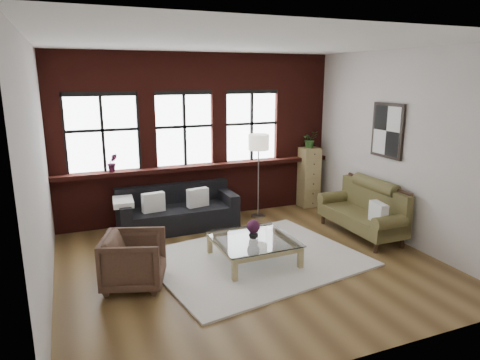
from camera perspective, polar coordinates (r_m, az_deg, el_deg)
name	(u,v)px	position (r m, az deg, el deg)	size (l,w,h in m)	color
floor	(249,262)	(6.63, 1.19, -10.94)	(5.50, 5.50, 0.00)	brown
ceiling	(250,43)	(6.04, 1.34, 17.85)	(5.50, 5.50, 0.00)	white
wall_back	(199,137)	(8.46, -5.54, 5.73)	(5.50, 5.50, 0.00)	beige
wall_front	(359,207)	(4.03, 15.57, -3.54)	(5.50, 5.50, 0.00)	beige
wall_left	(39,176)	(5.66, -25.23, 0.52)	(5.00, 5.00, 0.00)	beige
wall_right	(400,148)	(7.65, 20.57, 4.07)	(5.00, 5.00, 0.00)	beige
brick_backwall	(200,137)	(8.40, -5.42, 5.67)	(5.50, 0.12, 3.20)	#42140F
sill_ledge	(202,166)	(8.41, -5.15, 1.82)	(5.50, 0.30, 0.08)	#42140F
window_left	(103,134)	(8.06, -17.86, 5.82)	(1.38, 0.10, 1.50)	black
window_mid	(184,130)	(8.31, -7.45, 6.58)	(1.38, 0.10, 1.50)	black
window_right	(251,127)	(8.77, 1.48, 7.05)	(1.38, 0.10, 1.50)	black
wall_poster	(388,131)	(7.81, 19.08, 6.24)	(0.05, 0.74, 0.94)	black
shag_rug	(255,259)	(6.72, 2.08, -10.45)	(3.05, 2.39, 0.03)	beige
dark_sofa	(178,208)	(8.00, -8.30, -3.72)	(2.15, 0.87, 0.78)	black
pillow_a	(153,202)	(7.76, -11.48, -2.93)	(0.40, 0.14, 0.34)	white
pillow_b	(198,197)	(7.94, -5.66, -2.33)	(0.40, 0.14, 0.34)	white
vintage_settee	(361,209)	(7.85, 15.83, -3.79)	(0.79, 1.78, 0.95)	brown
pillow_settee	(378,213)	(7.37, 17.97, -4.18)	(0.14, 0.38, 0.34)	white
armchair	(134,260)	(5.98, -13.92, -10.37)	(0.78, 0.80, 0.73)	#442E22
coffee_table	(253,250)	(6.59, 1.77, -9.35)	(1.16, 1.16, 0.39)	#9E8C55
vase	(253,234)	(6.49, 1.79, -7.17)	(0.15, 0.15, 0.15)	#B2B2B2
flowers	(253,226)	(6.45, 1.80, -6.21)	(0.20, 0.20, 0.20)	#451733
drawer_chest	(308,177)	(9.35, 9.10, 0.41)	(0.40, 0.40, 1.28)	#9E8C55
potted_plant_top	(310,139)	(9.20, 9.29, 5.37)	(0.32, 0.27, 0.35)	#2D5923
floor_lamp	(258,173)	(8.45, 2.46, 0.99)	(0.40, 0.40, 1.81)	#A5A5A8
sill_plant	(112,163)	(8.02, -16.64, 2.23)	(0.18, 0.15, 0.34)	#451733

